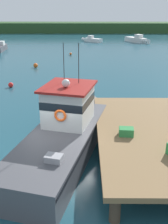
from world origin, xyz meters
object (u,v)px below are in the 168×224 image
object	(u,v)px
crate_stack_mid_dock	(126,132)
moored_boat_far_right	(92,40)
mooring_buoy_outer	(36,65)
moored_boat_far_left	(137,40)
mooring_buoy_spare_mooring	(71,54)
moored_boat_off_the_point	(0,47)
main_fishing_boat	(65,132)
mooring_buoy_channel_marker	(11,85)

from	to	relation	value
crate_stack_mid_dock	moored_boat_far_right	distance (m)	42.19
crate_stack_mid_dock	mooring_buoy_outer	bearing A→B (deg)	110.84
moored_boat_far_left	moored_boat_far_right	xyz separation A→B (m)	(-8.40, 0.79, -0.11)
mooring_buoy_spare_mooring	moored_boat_far_right	bearing A→B (deg)	77.80
moored_boat_far_left	mooring_buoy_outer	bearing A→B (deg)	-123.86
moored_boat_far_right	mooring_buoy_spare_mooring	xyz separation A→B (m)	(-3.23, -14.94, -0.22)
moored_boat_far_left	mooring_buoy_outer	distance (m)	26.96
moored_boat_off_the_point	main_fishing_boat	bearing A→B (deg)	-68.38
mooring_buoy_spare_mooring	moored_boat_far_left	bearing A→B (deg)	50.59
main_fishing_boat	crate_stack_mid_dock	world-z (taller)	main_fishing_boat
crate_stack_mid_dock	moored_boat_far_left	xyz separation A→B (m)	(7.79, 41.38, -0.87)
crate_stack_mid_dock	mooring_buoy_spare_mooring	xyz separation A→B (m)	(-3.84, 27.23, -1.20)
crate_stack_mid_dock	mooring_buoy_outer	distance (m)	20.36
mooring_buoy_channel_marker	moored_boat_far_left	bearing A→B (deg)	62.41
moored_boat_far_right	mooring_buoy_spare_mooring	world-z (taller)	moored_boat_far_right
moored_boat_off_the_point	moored_boat_far_right	xyz separation A→B (m)	(14.10, 11.05, -0.08)
main_fishing_boat	moored_boat_far_right	bearing A→B (deg)	87.18
moored_boat_off_the_point	mooring_buoy_outer	world-z (taller)	moored_boat_off_the_point
crate_stack_mid_dock	mooring_buoy_channel_marker	bearing A→B (deg)	125.15
crate_stack_mid_dock	moored_boat_far_left	world-z (taller)	crate_stack_mid_dock
mooring_buoy_spare_mooring	main_fishing_boat	bearing A→B (deg)	-87.44
moored_boat_far_left	mooring_buoy_spare_mooring	bearing A→B (deg)	-129.41
main_fishing_boat	crate_stack_mid_dock	size ratio (longest dim) A/B	16.57
moored_boat_off_the_point	mooring_buoy_spare_mooring	world-z (taller)	moored_boat_off_the_point
main_fishing_boat	crate_stack_mid_dock	bearing A→B (deg)	-14.88
moored_boat_far_left	moored_boat_far_right	world-z (taller)	moored_boat_far_left
moored_boat_off_the_point	mooring_buoy_outer	bearing A→B (deg)	-58.34
crate_stack_mid_dock	moored_boat_off_the_point	distance (m)	34.43
crate_stack_mid_dock	mooring_buoy_spare_mooring	world-z (taller)	crate_stack_mid_dock
mooring_buoy_spare_mooring	mooring_buoy_channel_marker	size ratio (longest dim) A/B	0.81
moored_boat_far_left	mooring_buoy_outer	xyz separation A→B (m)	(-15.02, -22.38, -0.26)
main_fishing_boat	mooring_buoy_spare_mooring	world-z (taller)	main_fishing_boat
moored_boat_off_the_point	moored_boat_far_right	size ratio (longest dim) A/B	1.35
main_fishing_boat	moored_boat_far_left	bearing A→B (deg)	75.61
mooring_buoy_outer	moored_boat_far_left	bearing A→B (deg)	56.14
main_fishing_boat	moored_boat_off_the_point	size ratio (longest dim) A/B	1.85
moored_boat_far_left	mooring_buoy_spare_mooring	xyz separation A→B (m)	(-11.63, -14.15, -0.33)
main_fishing_boat	mooring_buoy_outer	distance (m)	18.87
crate_stack_mid_dock	moored_boat_far_left	bearing A→B (deg)	79.34
moored_boat_far_right	mooring_buoy_channel_marker	world-z (taller)	moored_boat_far_right
mooring_buoy_outer	mooring_buoy_channel_marker	xyz separation A→B (m)	(-0.71, -7.71, -0.04)
mooring_buoy_spare_mooring	mooring_buoy_channel_marker	xyz separation A→B (m)	(-4.10, -15.95, 0.04)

